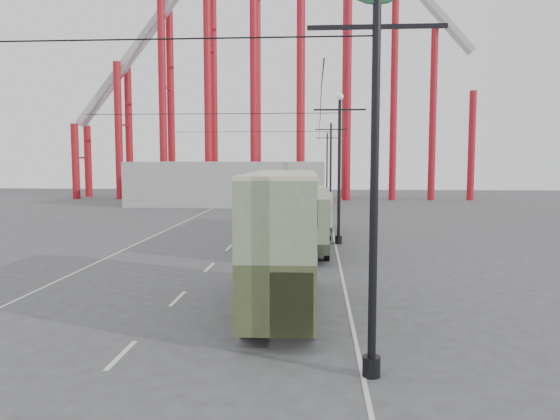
# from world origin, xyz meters

# --- Properties ---
(ground) EXTENTS (160.00, 160.00, 0.00)m
(ground) POSITION_xyz_m (0.00, 0.00, 0.00)
(ground) COLOR #474749
(ground) RESTS_ON ground
(road_markings) EXTENTS (12.52, 120.00, 0.01)m
(road_markings) POSITION_xyz_m (-0.86, 19.70, 0.01)
(road_markings) COLOR silver
(road_markings) RESTS_ON ground
(lamp_post_near) EXTENTS (3.20, 0.44, 10.80)m
(lamp_post_near) POSITION_xyz_m (5.60, -3.00, 7.86)
(lamp_post_near) COLOR black
(lamp_post_near) RESTS_ON ground
(lamp_post_mid) EXTENTS (3.20, 0.44, 9.32)m
(lamp_post_mid) POSITION_xyz_m (5.60, 18.00, 4.68)
(lamp_post_mid) COLOR black
(lamp_post_mid) RESTS_ON ground
(lamp_post_far) EXTENTS (3.20, 0.44, 9.32)m
(lamp_post_far) POSITION_xyz_m (5.60, 40.00, 4.68)
(lamp_post_far) COLOR black
(lamp_post_far) RESTS_ON ground
(lamp_post_distant) EXTENTS (3.20, 0.44, 9.32)m
(lamp_post_distant) POSITION_xyz_m (5.60, 62.00, 4.68)
(lamp_post_distant) COLOR black
(lamp_post_distant) RESTS_ON ground
(roller_coaster) EXTENTS (52.95, 5.00, 55.48)m
(roller_coaster) POSITION_xyz_m (-2.49, 56.89, 22.92)
(roller_coaster) COLOR maroon
(roller_coaster) RESTS_ON ground
(fairground_shed) EXTENTS (22.00, 10.00, 5.00)m
(fairground_shed) POSITION_xyz_m (-6.00, 47.00, 2.50)
(fairground_shed) COLOR #9C9C97
(fairground_shed) RESTS_ON ground
(double_decker_bus) EXTENTS (2.43, 9.01, 4.82)m
(double_decker_bus) POSITION_xyz_m (3.07, 2.69, 2.70)
(double_decker_bus) COLOR #3E4726
(double_decker_bus) RESTS_ON ground
(single_decker_green) EXTENTS (2.88, 11.85, 3.34)m
(single_decker_green) POSITION_xyz_m (3.61, 16.25, 1.88)
(single_decker_green) COLOR #70805D
(single_decker_green) RESTS_ON ground
(single_decker_cream) EXTENTS (3.04, 10.25, 3.15)m
(single_decker_cream) POSITION_xyz_m (3.70, 22.46, 1.78)
(single_decker_cream) COLOR beige
(single_decker_cream) RESTS_ON ground
(pedestrian) EXTENTS (0.73, 0.61, 1.70)m
(pedestrian) POSITION_xyz_m (2.86, 12.23, 0.85)
(pedestrian) COLOR black
(pedestrian) RESTS_ON ground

